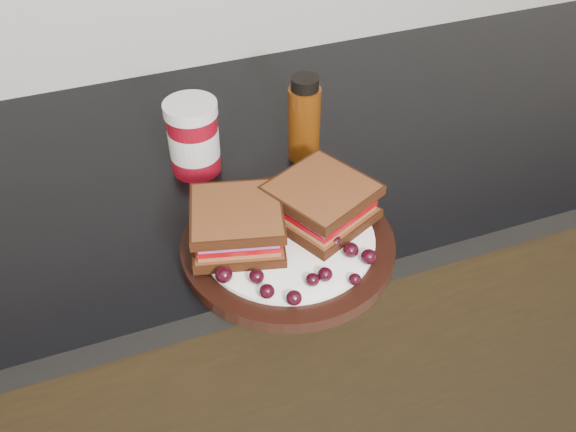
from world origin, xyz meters
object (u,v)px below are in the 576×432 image
plate (288,245)px  oil_bottle (304,118)px  sandwich_left (237,225)px  condiment_jar (193,137)px

plate → oil_bottle: bearing=62.9°
plate → sandwich_left: (-0.06, 0.02, 0.04)m
condiment_jar → sandwich_left: bearing=-88.4°
oil_bottle → plate: bearing=-117.1°
sandwich_left → condiment_jar: bearing=106.1°
plate → sandwich_left: sandwich_left is taller
sandwich_left → condiment_jar: (-0.01, 0.20, 0.01)m
plate → oil_bottle: size_ratio=2.05×
plate → condiment_jar: size_ratio=2.43×
sandwich_left → oil_bottle: bearing=61.9°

